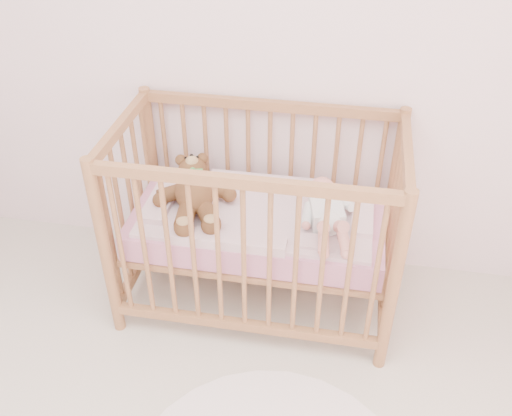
# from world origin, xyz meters

# --- Properties ---
(wall_back) EXTENTS (4.00, 0.02, 2.70)m
(wall_back) POSITION_xyz_m (0.00, 2.00, 1.35)
(wall_back) COLOR white
(wall_back) RESTS_ON floor
(crib) EXTENTS (1.36, 0.76, 1.00)m
(crib) POSITION_xyz_m (0.16, 1.60, 0.50)
(crib) COLOR #AB7748
(crib) RESTS_ON floor
(mattress) EXTENTS (1.22, 0.62, 0.13)m
(mattress) POSITION_xyz_m (0.16, 1.60, 0.49)
(mattress) COLOR pink
(mattress) RESTS_ON crib
(blanket) EXTENTS (1.10, 0.58, 0.06)m
(blanket) POSITION_xyz_m (0.16, 1.60, 0.56)
(blanket) COLOR pink
(blanket) RESTS_ON mattress
(baby) EXTENTS (0.39, 0.61, 0.14)m
(baby) POSITION_xyz_m (0.49, 1.58, 0.64)
(baby) COLOR white
(baby) RESTS_ON blanket
(teddy_bear) EXTENTS (0.59, 0.70, 0.17)m
(teddy_bear) POSITION_xyz_m (-0.15, 1.58, 0.65)
(teddy_bear) COLOR brown
(teddy_bear) RESTS_ON blanket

